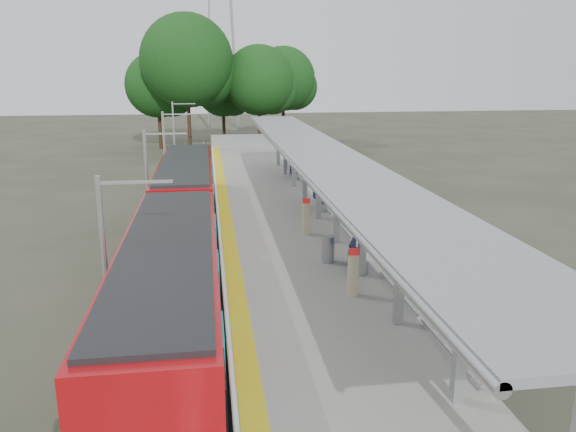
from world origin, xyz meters
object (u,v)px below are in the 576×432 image
(info_pillar_far, at_px, (306,219))
(bench_near, at_px, (356,252))
(train, at_px, (181,227))
(info_pillar_near, at_px, (353,275))
(litter_bin, at_px, (328,249))
(bench_far, at_px, (292,170))
(bench_mid, at_px, (320,198))

(info_pillar_far, bearing_deg, bench_near, -58.76)
(bench_near, bearing_deg, train, 178.72)
(info_pillar_near, height_order, litter_bin, info_pillar_near)
(train, height_order, info_pillar_near, train)
(info_pillar_near, bearing_deg, litter_bin, 105.69)
(bench_near, xyz_separation_m, info_pillar_near, (-0.77, -2.57, 0.10))
(litter_bin, bearing_deg, bench_far, 86.04)
(bench_mid, distance_m, bench_far, 8.83)
(info_pillar_far, relative_size, litter_bin, 1.61)
(bench_mid, height_order, info_pillar_near, info_pillar_near)
(bench_far, height_order, info_pillar_far, info_pillar_far)
(train, distance_m, litter_bin, 5.98)
(bench_near, distance_m, bench_mid, 9.09)
(litter_bin, bearing_deg, bench_near, -41.34)
(info_pillar_near, bearing_deg, bench_near, 87.12)
(bench_near, relative_size, bench_mid, 1.06)
(train, xyz_separation_m, info_pillar_far, (5.42, 1.79, -0.34))
(bench_far, bearing_deg, info_pillar_near, -86.11)
(info_pillar_far, bearing_deg, bench_mid, 89.07)
(bench_mid, bearing_deg, bench_far, 82.83)
(train, relative_size, bench_near, 15.96)
(train, distance_m, bench_mid, 9.40)
(info_pillar_near, xyz_separation_m, info_pillar_far, (-0.29, 7.16, 0.02))
(bench_mid, height_order, litter_bin, bench_mid)
(info_pillar_far, height_order, litter_bin, info_pillar_far)
(bench_mid, relative_size, bench_far, 1.02)
(bench_far, xyz_separation_m, info_pillar_far, (-1.37, -13.32, 0.15))
(bench_far, height_order, litter_bin, bench_far)
(litter_bin, bearing_deg, info_pillar_near, -88.14)
(bench_mid, relative_size, info_pillar_near, 1.02)
(info_pillar_far, bearing_deg, info_pillar_near, -69.50)
(litter_bin, bearing_deg, info_pillar_far, 92.77)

